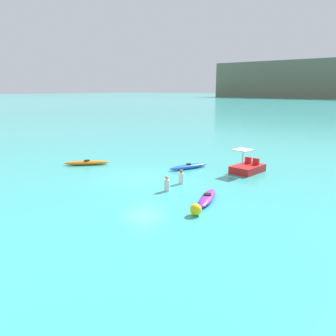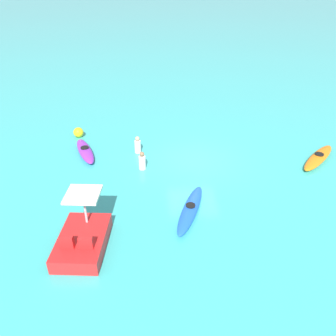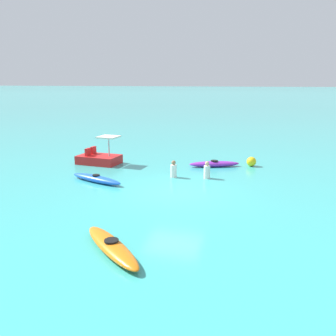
{
  "view_description": "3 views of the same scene",
  "coord_description": "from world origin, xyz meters",
  "px_view_note": "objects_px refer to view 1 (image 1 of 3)",
  "views": [
    {
      "loc": [
        14.02,
        -14.81,
        5.61
      ],
      "look_at": [
        0.83,
        1.45,
        0.57
      ],
      "focal_mm": 35.62,
      "sensor_mm": 36.0,
      "label": 1
    },
    {
      "loc": [
        1.94,
        14.08,
        7.84
      ],
      "look_at": [
        1.34,
        1.51,
        0.5
      ],
      "focal_mm": 35.62,
      "sensor_mm": 36.0,
      "label": 2
    },
    {
      "loc": [
        -14.86,
        -3.9,
        4.8
      ],
      "look_at": [
        2.2,
        0.88,
        0.54
      ],
      "focal_mm": 38.88,
      "sensor_mm": 36.0,
      "label": 3
    }
  ],
  "objects_px": {
    "kayak_purple": "(207,198)",
    "kayak_orange": "(87,163)",
    "person_near_shore": "(167,184)",
    "kayak_blue": "(189,166)",
    "pedal_boat_red": "(247,168)",
    "buoy_yellow": "(196,210)",
    "person_by_kayaks": "(181,177)"
  },
  "relations": [
    {
      "from": "kayak_blue",
      "to": "person_near_shore",
      "type": "relative_size",
      "value": 3.61
    },
    {
      "from": "kayak_purple",
      "to": "person_by_kayaks",
      "type": "bearing_deg",
      "value": 150.51
    },
    {
      "from": "pedal_boat_red",
      "to": "kayak_orange",
      "type": "bearing_deg",
      "value": -152.23
    },
    {
      "from": "kayak_orange",
      "to": "pedal_boat_red",
      "type": "relative_size",
      "value": 1.12
    },
    {
      "from": "buoy_yellow",
      "to": "person_near_shore",
      "type": "bearing_deg",
      "value": 148.86
    },
    {
      "from": "kayak_purple",
      "to": "kayak_orange",
      "type": "bearing_deg",
      "value": 173.8
    },
    {
      "from": "kayak_purple",
      "to": "pedal_boat_red",
      "type": "relative_size",
      "value": 1.14
    },
    {
      "from": "kayak_purple",
      "to": "person_by_kayaks",
      "type": "distance_m",
      "value": 3.35
    },
    {
      "from": "kayak_purple",
      "to": "buoy_yellow",
      "type": "xyz_separation_m",
      "value": [
        0.69,
        -2.04,
        0.11
      ]
    },
    {
      "from": "kayak_blue",
      "to": "pedal_boat_red",
      "type": "height_order",
      "value": "pedal_boat_red"
    },
    {
      "from": "kayak_purple",
      "to": "buoy_yellow",
      "type": "distance_m",
      "value": 2.15
    },
    {
      "from": "kayak_blue",
      "to": "kayak_orange",
      "type": "bearing_deg",
      "value": -150.19
    },
    {
      "from": "buoy_yellow",
      "to": "person_near_shore",
      "type": "xyz_separation_m",
      "value": [
        -3.34,
        2.02,
        0.11
      ]
    },
    {
      "from": "kayak_orange",
      "to": "kayak_blue",
      "type": "xyz_separation_m",
      "value": [
        6.63,
        3.8,
        -0.0
      ]
    },
    {
      "from": "kayak_orange",
      "to": "kayak_blue",
      "type": "relative_size",
      "value": 0.9
    },
    {
      "from": "kayak_orange",
      "to": "kayak_purple",
      "type": "height_order",
      "value": "same"
    },
    {
      "from": "person_by_kayaks",
      "to": "kayak_purple",
      "type": "bearing_deg",
      "value": -29.49
    },
    {
      "from": "kayak_blue",
      "to": "kayak_purple",
      "type": "bearing_deg",
      "value": -46.49
    },
    {
      "from": "kayak_orange",
      "to": "pedal_boat_red",
      "type": "xyz_separation_m",
      "value": [
        10.36,
        5.46,
        0.17
      ]
    },
    {
      "from": "pedal_boat_red",
      "to": "person_near_shore",
      "type": "distance_m",
      "value": 6.91
    },
    {
      "from": "kayak_orange",
      "to": "kayak_blue",
      "type": "bearing_deg",
      "value": 29.81
    },
    {
      "from": "person_by_kayaks",
      "to": "person_near_shore",
      "type": "bearing_deg",
      "value": -81.14
    },
    {
      "from": "buoy_yellow",
      "to": "kayak_orange",
      "type": "bearing_deg",
      "value": 164.84
    },
    {
      "from": "kayak_blue",
      "to": "kayak_purple",
      "type": "distance_m",
      "value": 6.95
    },
    {
      "from": "kayak_purple",
      "to": "buoy_yellow",
      "type": "height_order",
      "value": "buoy_yellow"
    },
    {
      "from": "buoy_yellow",
      "to": "person_near_shore",
      "type": "relative_size",
      "value": 0.62
    },
    {
      "from": "person_near_shore",
      "to": "person_by_kayaks",
      "type": "height_order",
      "value": "same"
    },
    {
      "from": "buoy_yellow",
      "to": "person_near_shore",
      "type": "distance_m",
      "value": 3.9
    },
    {
      "from": "kayak_blue",
      "to": "pedal_boat_red",
      "type": "xyz_separation_m",
      "value": [
        3.73,
        1.66,
        0.17
      ]
    },
    {
      "from": "buoy_yellow",
      "to": "kayak_purple",
      "type": "bearing_deg",
      "value": 108.64
    },
    {
      "from": "person_near_shore",
      "to": "kayak_orange",
      "type": "bearing_deg",
      "value": 171.8
    },
    {
      "from": "kayak_orange",
      "to": "person_near_shore",
      "type": "height_order",
      "value": "person_near_shore"
    }
  ]
}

